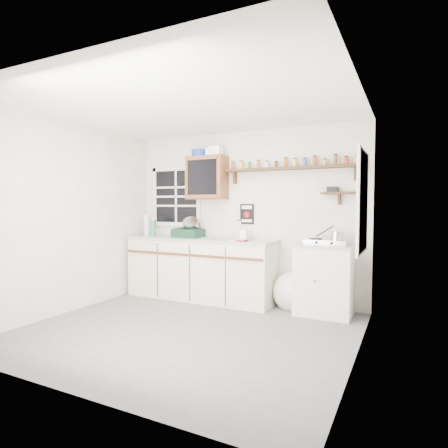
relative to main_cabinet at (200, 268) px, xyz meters
The scene contains 18 objects.
room 1.63m from the main_cabinet, 65.77° to the right, with size 3.64×3.24×2.54m.
main_cabinet is the anchor object (origin of this frame).
right_cabinet 1.84m from the main_cabinet, ahead, with size 0.73×0.57×0.91m.
sink 0.71m from the main_cabinet, ahead, with size 0.52×0.44×0.29m.
upper_cabinet 1.37m from the main_cabinet, 76.32° to the left, with size 0.60×0.32×0.65m.
upper_cabinet_clutter 1.75m from the main_cabinet, 82.31° to the left, with size 0.49×0.24×0.14m.
spice_shelf 1.99m from the main_cabinet, ahead, with size 1.91×0.18×0.35m.
secondary_shelf 2.25m from the main_cabinet, ahead, with size 0.45×0.16×0.24m.
warning_sign 1.08m from the main_cabinet, 24.36° to the left, with size 0.22×0.02×0.30m.
window_back 1.28m from the main_cabinet, 155.10° to the left, with size 0.93×0.03×0.98m.
window_right 2.68m from the main_cabinet, 17.55° to the right, with size 0.03×0.78×1.08m.
water_bottles 1.13m from the main_cabinet, behind, with size 0.19×0.12×0.34m.
dish_rack 0.61m from the main_cabinet, 169.52° to the left, with size 0.42×0.33×0.32m.
soap_bottle 0.88m from the main_cabinet, ahead, with size 0.09×0.09×0.19m, color silver.
rag 0.92m from the main_cabinet, 13.56° to the right, with size 0.13×0.11×0.02m, color maroon.
hotplate 1.92m from the main_cabinet, ahead, with size 0.53×0.29×0.08m.
saucepan 2.06m from the main_cabinet, ahead, with size 0.39×0.28×0.18m.
trash_bag 1.41m from the main_cabinet, ahead, with size 0.47×0.43×0.54m.
Camera 1 is at (2.22, -3.53, 1.42)m, focal length 30.00 mm.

